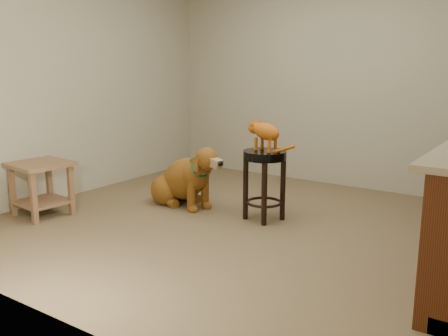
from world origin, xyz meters
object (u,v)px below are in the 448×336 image
Objects in this scene: golden_retriever at (185,181)px; side_table at (41,181)px; padded_stool at (264,171)px; tabby_kitten at (264,132)px.

side_table is at bearing -116.57° from golden_retriever.
padded_stool is 0.94m from golden_retriever.
golden_retriever is at bearing 49.09° from side_table.
tabby_kitten is at bearing 159.90° from padded_stool.
tabby_kitten is (0.90, 0.05, 0.57)m from golden_retriever.
tabby_kitten is (-0.01, 0.00, 0.36)m from padded_stool.
side_table is at bearing -148.89° from padded_stool.
padded_stool is at bearing -5.72° from tabby_kitten.
golden_retriever reaches higher than side_table.
padded_stool is at bearing 31.11° from side_table.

